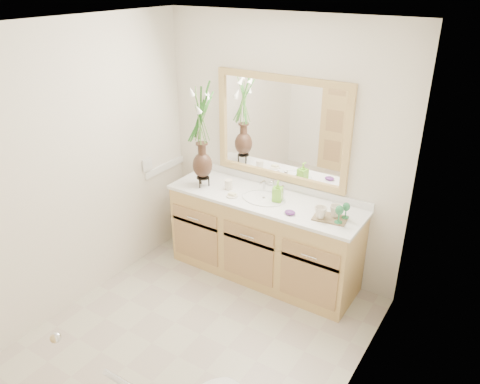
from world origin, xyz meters
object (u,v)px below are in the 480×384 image
Objects in this scene: tray at (330,218)px; tumbler at (229,185)px; soap_bottle at (278,192)px; flower_vase at (201,124)px.

tumbler is at bearing 170.24° from tray.
tray is at bearing -21.57° from soap_bottle.
flower_vase is 1.42m from tray.
flower_vase reaches higher than tray.
flower_vase is 0.62m from tumbler.
tumbler is 1.04m from tray.
soap_bottle is (0.75, 0.11, -0.52)m from flower_vase.
flower_vase is at bearing -163.76° from tumbler.
flower_vase is at bearing 173.05° from soap_bottle.
tumbler is 0.51m from soap_bottle.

